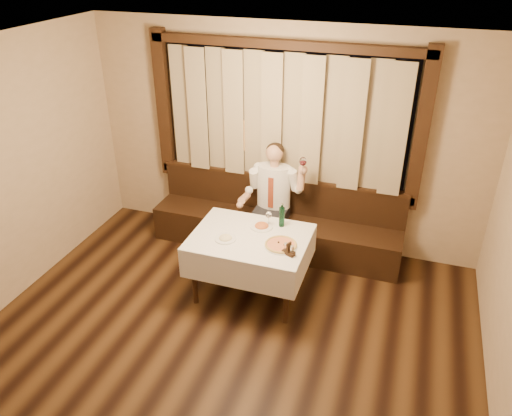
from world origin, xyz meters
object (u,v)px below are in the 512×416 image
(pizza, at_px, (281,245))
(cruet_caddy, at_px, (289,250))
(pasta_cream, at_px, (225,237))
(dining_table, at_px, (250,244))
(pasta_red, at_px, (262,224))
(banquette, at_px, (276,226))
(green_bottle, at_px, (282,216))
(seated_man, at_px, (273,192))

(pizza, xyz_separation_m, cruet_caddy, (0.12, -0.13, 0.03))
(pasta_cream, bearing_deg, pizza, 5.66)
(dining_table, bearing_deg, pizza, -12.89)
(pizza, relative_size, pasta_red, 1.40)
(pasta_red, relative_size, cruet_caddy, 1.75)
(pasta_cream, bearing_deg, dining_table, 32.00)
(banquette, distance_m, dining_table, 1.08)
(banquette, xyz_separation_m, green_bottle, (0.26, -0.71, 0.57))
(banquette, xyz_separation_m, pasta_cream, (-0.23, -1.17, 0.48))
(pasta_red, distance_m, green_bottle, 0.24)
(green_bottle, distance_m, seated_man, 0.68)
(banquette, bearing_deg, seated_man, -107.67)
(banquette, bearing_deg, cruet_caddy, -68.39)
(pizza, distance_m, seated_man, 1.09)
(pasta_cream, xyz_separation_m, cruet_caddy, (0.72, -0.07, 0.02))
(pasta_red, distance_m, cruet_caddy, 0.61)
(pasta_red, relative_size, seated_man, 0.18)
(pizza, xyz_separation_m, seated_man, (-0.40, 1.02, 0.06))
(pizza, xyz_separation_m, green_bottle, (-0.11, 0.40, 0.11))
(green_bottle, bearing_deg, seated_man, 115.33)
(pasta_cream, distance_m, cruet_caddy, 0.72)
(pasta_red, bearing_deg, green_bottle, 25.70)
(banquette, distance_m, pasta_red, 0.94)
(dining_table, distance_m, pasta_red, 0.27)
(dining_table, bearing_deg, cruet_caddy, -23.34)
(pasta_red, bearing_deg, pasta_cream, -128.69)
(pizza, bearing_deg, cruet_caddy, -46.62)
(pasta_red, bearing_deg, dining_table, -105.38)
(green_bottle, height_order, seated_man, seated_man)
(pizza, bearing_deg, pasta_red, 135.54)
(banquette, xyz_separation_m, seated_man, (-0.03, -0.09, 0.52))
(cruet_caddy, bearing_deg, seated_man, 135.52)
(cruet_caddy, bearing_deg, pasta_red, 156.10)
(banquette, relative_size, seated_man, 2.22)
(dining_table, xyz_separation_m, pizza, (0.37, -0.08, 0.12))
(green_bottle, bearing_deg, pasta_cream, -136.98)
(seated_man, bearing_deg, dining_table, -88.24)
(green_bottle, bearing_deg, pasta_red, -154.30)
(cruet_caddy, bearing_deg, dining_table, 177.84)
(banquette, xyz_separation_m, pasta_red, (0.06, -0.80, 0.48))
(dining_table, distance_m, seated_man, 0.95)
(pasta_red, bearing_deg, pizza, -44.46)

